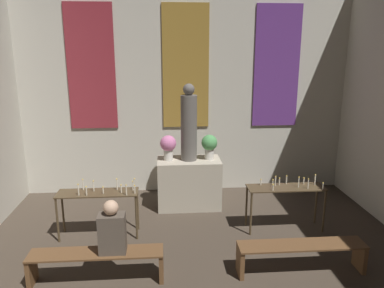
% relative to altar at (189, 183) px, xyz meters
% --- Properties ---
extents(wall_back, '(7.26, 0.16, 4.59)m').
position_rel_altar_xyz_m(wall_back, '(0.00, 1.01, 1.83)').
color(wall_back, beige).
rests_on(wall_back, ground_plane).
extents(altar, '(1.25, 0.70, 0.99)m').
position_rel_altar_xyz_m(altar, '(0.00, 0.00, 0.00)').
color(altar, '#ADA38E').
rests_on(altar, ground_plane).
extents(statue, '(0.32, 0.32, 1.50)m').
position_rel_altar_xyz_m(statue, '(0.00, 0.00, 1.19)').
color(statue, '#5B5651').
rests_on(statue, altar).
extents(flower_vase_left, '(0.32, 0.32, 0.50)m').
position_rel_altar_xyz_m(flower_vase_left, '(-0.41, 0.00, 0.79)').
color(flower_vase_left, beige).
rests_on(flower_vase_left, altar).
extents(flower_vase_right, '(0.32, 0.32, 0.50)m').
position_rel_altar_xyz_m(flower_vase_right, '(0.41, 0.00, 0.79)').
color(flower_vase_right, beige).
rests_on(flower_vase_right, altar).
extents(candle_rack_left, '(1.35, 0.41, 1.00)m').
position_rel_altar_xyz_m(candle_rack_left, '(-1.61, -1.13, 0.20)').
color(candle_rack_left, '#473823').
rests_on(candle_rack_left, ground_plane).
extents(candle_rack_right, '(1.35, 0.41, 0.99)m').
position_rel_altar_xyz_m(candle_rack_right, '(1.62, -1.13, 0.19)').
color(candle_rack_right, '#473823').
rests_on(candle_rack_right, ground_plane).
extents(pew_back_left, '(1.82, 0.36, 0.44)m').
position_rel_altar_xyz_m(pew_back_left, '(-1.44, -2.45, -0.17)').
color(pew_back_left, brown).
rests_on(pew_back_left, ground_plane).
extents(pew_back_right, '(1.82, 0.36, 0.44)m').
position_rel_altar_xyz_m(pew_back_right, '(1.44, -2.45, -0.17)').
color(pew_back_right, brown).
rests_on(pew_back_right, ground_plane).
extents(person_seated, '(0.36, 0.24, 0.75)m').
position_rel_altar_xyz_m(person_seated, '(-1.21, -2.45, 0.28)').
color(person_seated, '#4C4238').
rests_on(person_seated, pew_back_left).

